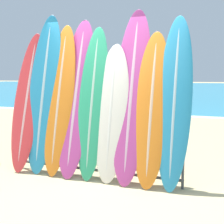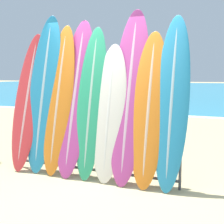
% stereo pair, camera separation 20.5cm
% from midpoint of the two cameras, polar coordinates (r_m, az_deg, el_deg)
% --- Properties ---
extents(ground_plane, '(160.00, 160.00, 0.00)m').
position_cam_midpoint_polar(ground_plane, '(4.55, -2.25, -13.93)').
color(ground_plane, tan).
extents(surfboard_rack, '(2.84, 0.04, 0.93)m').
position_cam_midpoint_polar(surfboard_rack, '(4.93, -2.61, -6.20)').
color(surfboard_rack, '#47474C').
rests_on(surfboard_rack, ground_plane).
extents(surfboard_slot_0, '(0.54, 0.74, 2.35)m').
position_cam_midpoint_polar(surfboard_slot_0, '(5.52, -14.07, 2.03)').
color(surfboard_slot_0, red).
rests_on(surfboard_slot_0, ground_plane).
extents(surfboard_slot_1, '(0.60, 0.67, 2.64)m').
position_cam_midpoint_polar(surfboard_slot_1, '(5.33, -11.28, 3.49)').
color(surfboard_slot_1, teal).
rests_on(surfboard_slot_1, ground_plane).
extents(surfboard_slot_2, '(0.51, 0.67, 2.45)m').
position_cam_midpoint_polar(surfboard_slot_2, '(5.15, -8.57, 2.40)').
color(surfboard_slot_2, orange).
rests_on(surfboard_slot_2, ground_plane).
extents(surfboard_slot_3, '(0.58, 0.75, 2.53)m').
position_cam_midpoint_polar(surfboard_slot_3, '(5.03, -5.61, 2.79)').
color(surfboard_slot_3, '#B23D8E').
rests_on(surfboard_slot_3, ground_plane).
extents(surfboard_slot_4, '(0.48, 0.59, 2.38)m').
position_cam_midpoint_polar(surfboard_slot_4, '(4.85, -2.64, 1.77)').
color(surfboard_slot_4, '#289E70').
rests_on(surfboard_slot_4, ground_plane).
extents(surfboard_slot_5, '(0.54, 0.52, 2.09)m').
position_cam_midpoint_polar(surfboard_slot_5, '(4.70, 0.77, -0.12)').
color(surfboard_slot_5, silver).
rests_on(surfboard_slot_5, ground_plane).
extents(surfboard_slot_6, '(0.57, 0.72, 2.63)m').
position_cam_midpoint_polar(surfboard_slot_6, '(4.64, 4.44, 3.07)').
color(surfboard_slot_6, '#B23D8E').
rests_on(surfboard_slot_6, ground_plane).
extents(surfboard_slot_7, '(0.52, 0.60, 2.26)m').
position_cam_midpoint_polar(surfboard_slot_7, '(4.50, 8.09, 0.58)').
color(surfboard_slot_7, orange).
rests_on(surfboard_slot_7, ground_plane).
extents(surfboard_slot_8, '(0.48, 0.60, 2.47)m').
position_cam_midpoint_polar(surfboard_slot_8, '(4.44, 12.22, 1.78)').
color(surfboard_slot_8, teal).
rests_on(surfboard_slot_8, ground_plane).
extents(person_near_water, '(0.29, 0.23, 1.74)m').
position_cam_midpoint_polar(person_near_water, '(6.85, 6.98, 1.13)').
color(person_near_water, '#A87A5B').
rests_on(person_near_water, ground_plane).
extents(person_mid_beach, '(0.26, 0.21, 1.55)m').
position_cam_midpoint_polar(person_mid_beach, '(9.20, 0.11, 1.93)').
color(person_mid_beach, tan).
rests_on(person_mid_beach, ground_plane).
extents(person_far_left, '(0.28, 0.24, 1.62)m').
position_cam_midpoint_polar(person_far_left, '(10.88, 8.81, 2.79)').
color(person_far_left, tan).
rests_on(person_far_left, ground_plane).
extents(person_far_right, '(0.21, 0.26, 1.52)m').
position_cam_midpoint_polar(person_far_right, '(9.57, 6.35, 2.00)').
color(person_far_right, '#846047').
rests_on(person_far_right, ground_plane).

